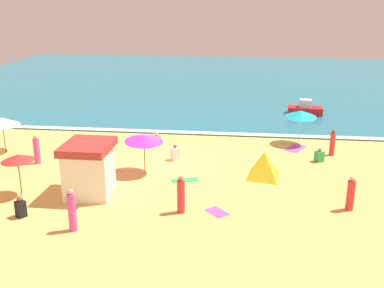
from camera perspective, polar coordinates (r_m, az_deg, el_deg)
name	(u,v)px	position (r m, az deg, el deg)	size (l,w,h in m)	color
ground_plane	(163,163)	(27.12, -3.57, -2.42)	(60.00, 60.00, 0.00)	#EDBC60
ocean_water	(206,81)	(54.03, 1.77, 7.87)	(60.00, 44.00, 0.10)	teal
wave_breaker_foam	(179,132)	(32.99, -1.62, 1.51)	(57.00, 0.70, 0.01)	white
lifeguard_cabana	(89,168)	(23.12, -12.66, -2.93)	(2.33, 2.74, 2.63)	white
beach_umbrella_1	(144,139)	(25.22, -5.99, 0.66)	(2.93, 2.93, 2.22)	#4C3823
beach_umbrella_2	(17,158)	(23.71, -20.86, -1.60)	(2.25, 2.25, 2.15)	#4C3823
beach_umbrella_3	(2,122)	(30.96, -22.52, 2.60)	(2.28, 2.29, 2.23)	#4C3823
beach_umbrella_4	(301,114)	(31.00, 13.35, 3.67)	(2.34, 2.36, 2.33)	silver
beach_tent	(264,165)	(25.05, 8.90, -2.57)	(2.33, 2.36, 1.45)	yellow
beachgoer_2	(181,195)	(20.79, -1.38, -6.40)	(0.38, 0.38, 1.77)	red
beachgoer_3	(72,211)	(19.85, -14.68, -8.04)	(0.48, 0.48, 1.89)	#D84CA5
beachgoer_4	(97,154)	(28.24, -11.75, -1.23)	(0.59, 0.59, 0.80)	black
beachgoer_5	(21,208)	(21.91, -20.52, -7.41)	(0.52, 0.52, 0.99)	black
beachgoer_6	(37,150)	(28.34, -18.73, -0.72)	(0.43, 0.43, 1.73)	#D84CA5
beachgoer_7	(319,156)	(28.30, 15.53, -1.43)	(0.61, 0.61, 0.84)	green
beachgoer_8	(332,143)	(29.51, 17.04, 0.11)	(0.46, 0.46, 1.66)	red
beachgoer_9	(175,153)	(27.54, -2.11, -1.17)	(0.65, 0.65, 0.97)	white
beachgoer_10	(157,139)	(30.46, -4.40, 0.59)	(0.61, 0.61, 0.87)	orange
beachgoer_11	(351,194)	(22.27, 19.10, -5.93)	(0.48, 0.48, 1.65)	red
beach_towel_0	(185,180)	(24.60, -0.91, -4.53)	(1.59, 1.07, 0.01)	green
beach_towel_1	(295,148)	(30.49, 12.70, -0.51)	(1.69, 2.00, 0.01)	#D84CA5
beach_towel_2	(217,212)	(21.16, 3.13, -8.45)	(1.23, 1.25, 0.01)	#D84CA5
small_boat_0	(305,109)	(39.11, 13.87, 4.22)	(2.85, 1.52, 1.24)	red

